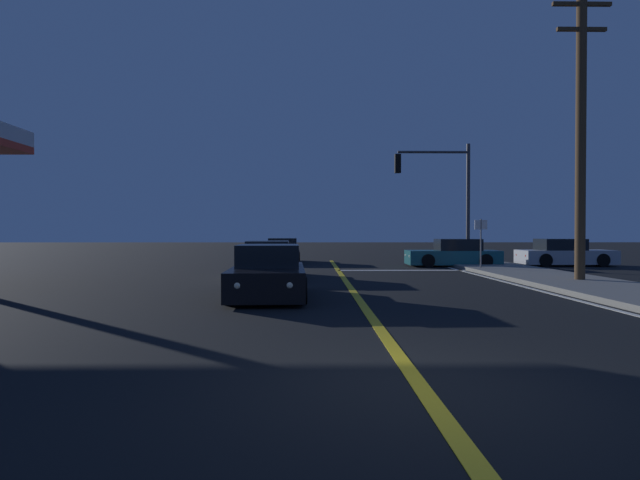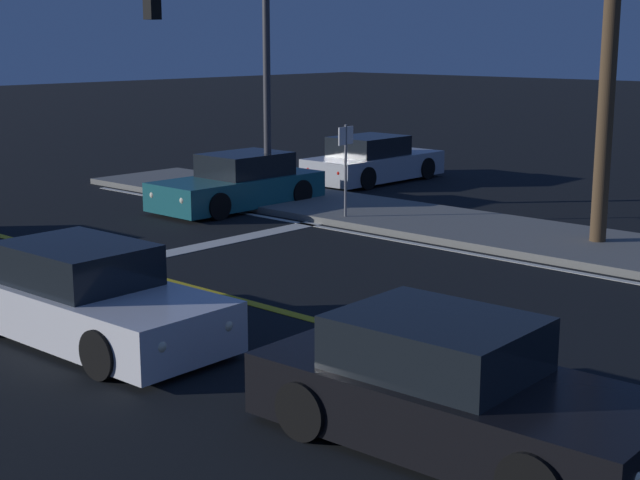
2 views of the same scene
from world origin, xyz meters
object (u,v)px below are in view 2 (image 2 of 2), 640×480
traffic_signal_near_right (228,47)px  car_parked_curb_black (451,392)px  car_distant_tail_silver (373,162)px  car_side_waiting_white (87,299)px  car_lead_oncoming_teal (239,184)px  street_sign_corner (346,157)px

traffic_signal_near_right → car_parked_curb_black: bearing=57.2°
traffic_signal_near_right → car_distant_tail_silver: bearing=-173.2°
car_parked_curb_black → car_side_waiting_white: same height
car_lead_oncoming_teal → car_parked_curb_black: bearing=146.6°
street_sign_corner → car_side_waiting_white: bearing=-161.8°
car_lead_oncoming_teal → car_side_waiting_white: 10.52m
car_lead_oncoming_teal → traffic_signal_near_right: traffic_signal_near_right is taller
traffic_signal_near_right → car_side_waiting_white: bearing=35.9°
car_parked_curb_black → car_side_waiting_white: (-0.49, 5.72, 0.00)m
street_sign_corner → traffic_signal_near_right: bearing=108.9°
car_lead_oncoming_teal → car_distant_tail_silver: 5.61m
car_parked_curb_black → traffic_signal_near_right: (7.38, 11.42, 3.33)m
street_sign_corner → car_distant_tail_silver: bearing=33.6°
car_lead_oncoming_teal → street_sign_corner: size_ratio=2.00×
car_parked_curb_black → car_side_waiting_white: bearing=-87.3°
car_parked_curb_black → car_lead_oncoming_teal: 14.33m
traffic_signal_near_right → street_sign_corner: (0.96, -2.80, -2.40)m
car_distant_tail_silver → street_sign_corner: 6.47m
car_parked_curb_black → traffic_signal_near_right: size_ratio=0.73×
car_lead_oncoming_teal → street_sign_corner: 3.36m
car_side_waiting_white → car_distant_tail_silver: bearing=-156.9°
car_parked_curb_black → street_sign_corner: bearing=-136.2°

